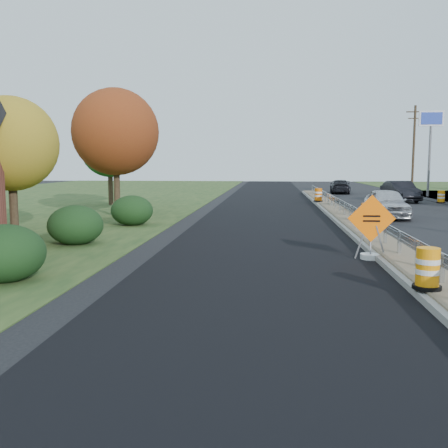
# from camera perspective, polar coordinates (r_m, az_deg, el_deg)

# --- Properties ---
(ground) EXTENTS (140.00, 140.00, 0.00)m
(ground) POSITION_cam_1_polar(r_m,az_deg,el_deg) (18.90, 17.90, -2.78)
(ground) COLOR black
(ground) RESTS_ON ground
(milled_overlay) EXTENTS (7.20, 120.00, 0.01)m
(milled_overlay) POSITION_cam_1_polar(r_m,az_deg,el_deg) (28.35, 4.77, 0.68)
(milled_overlay) COLOR black
(milled_overlay) RESTS_ON ground
(median) EXTENTS (1.60, 55.00, 0.23)m
(median) POSITION_cam_1_polar(r_m,az_deg,el_deg) (26.67, 14.21, 0.33)
(median) COLOR gray
(median) RESTS_ON ground
(guardrail) EXTENTS (0.10, 46.15, 0.72)m
(guardrail) POSITION_cam_1_polar(r_m,az_deg,el_deg) (27.59, 13.94, 1.83)
(guardrail) COLOR silver
(guardrail) RESTS_ON median
(pylon_sign_north) EXTENTS (2.20, 0.30, 7.90)m
(pylon_sign_north) POSITION_cam_1_polar(r_m,az_deg,el_deg) (50.47, 22.57, 10.26)
(pylon_sign_north) COLOR slate
(pylon_sign_north) RESTS_ON ground
(utility_pole_north) EXTENTS (1.90, 0.26, 9.40)m
(utility_pole_north) POSITION_cam_1_polar(r_m,az_deg,el_deg) (59.31, 20.86, 8.26)
(utility_pole_north) COLOR #473523
(utility_pole_north) RESTS_ON ground
(hedge_south) EXTENTS (2.09, 2.09, 1.52)m
(hedge_south) POSITION_cam_1_polar(r_m,az_deg,el_deg) (14.18, -23.79, -3.05)
(hedge_south) COLOR black
(hedge_south) RESTS_ON ground
(hedge_mid) EXTENTS (2.09, 2.09, 1.52)m
(hedge_mid) POSITION_cam_1_polar(r_m,az_deg,el_deg) (19.76, -16.61, -0.09)
(hedge_mid) COLOR black
(hedge_mid) RESTS_ON ground
(hedge_north) EXTENTS (2.09, 2.09, 1.52)m
(hedge_north) POSITION_cam_1_polar(r_m,az_deg,el_deg) (25.25, -10.48, 1.54)
(hedge_north) COLOR black
(hedge_north) RESTS_ON ground
(tree_near_yellow) EXTENTS (3.96, 3.96, 5.88)m
(tree_near_yellow) POSITION_cam_1_polar(r_m,az_deg,el_deg) (22.95, -23.21, 8.40)
(tree_near_yellow) COLOR #473523
(tree_near_yellow) RESTS_ON ground
(tree_near_red) EXTENTS (4.95, 4.95, 7.35)m
(tree_near_red) POSITION_cam_1_polar(r_m,az_deg,el_deg) (29.61, -12.30, 10.23)
(tree_near_red) COLOR #473523
(tree_near_red) RESTS_ON ground
(tree_near_back) EXTENTS (4.29, 4.29, 6.37)m
(tree_near_back) POSITION_cam_1_polar(r_m,az_deg,el_deg) (38.10, -12.95, 8.45)
(tree_near_back) COLOR #473523
(tree_near_back) RESTS_ON ground
(caution_sign) EXTENTS (1.51, 0.63, 2.09)m
(caution_sign) POSITION_cam_1_polar(r_m,az_deg,el_deg) (16.71, 16.41, -2.12)
(caution_sign) COLOR white
(caution_sign) RESTS_ON ground
(barrel_median_near) EXTENTS (0.65, 0.65, 0.95)m
(barrel_median_near) POSITION_cam_1_polar(r_m,az_deg,el_deg) (12.27, 22.24, -4.81)
(barrel_median_near) COLOR black
(barrel_median_near) RESTS_ON median
(barrel_median_mid) EXTENTS (0.63, 0.63, 0.92)m
(barrel_median_mid) POSITION_cam_1_polar(r_m,az_deg,el_deg) (25.35, 15.96, 1.22)
(barrel_median_mid) COLOR black
(barrel_median_mid) RESTS_ON median
(barrel_median_far) EXTENTS (0.69, 0.69, 1.01)m
(barrel_median_far) POSITION_cam_1_polar(r_m,az_deg,el_deg) (38.26, 10.73, 3.25)
(barrel_median_far) COLOR black
(barrel_median_far) RESTS_ON median
(barrel_shoulder_mid) EXTENTS (0.67, 0.67, 0.99)m
(barrel_shoulder_mid) POSITION_cam_1_polar(r_m,az_deg,el_deg) (42.70, 23.56, 2.85)
(barrel_shoulder_mid) COLOR black
(barrel_shoulder_mid) RESTS_ON ground
(barrel_shoulder_far) EXTENTS (0.58, 0.58, 0.85)m
(barrel_shoulder_far) POSITION_cam_1_polar(r_m,az_deg,el_deg) (51.08, 19.55, 3.52)
(barrel_shoulder_far) COLOR black
(barrel_shoulder_far) RESTS_ON ground
(car_silver) EXTENTS (1.99, 4.89, 1.66)m
(car_silver) POSITION_cam_1_polar(r_m,az_deg,el_deg) (29.96, 18.07, 2.28)
(car_silver) COLOR silver
(car_silver) RESTS_ON ground
(car_dark_mid) EXTENTS (2.29, 5.23, 1.67)m
(car_dark_mid) POSITION_cam_1_polar(r_m,az_deg,el_deg) (43.12, 19.50, 3.54)
(car_dark_mid) COLOR black
(car_dark_mid) RESTS_ON ground
(car_dark_far) EXTENTS (2.43, 5.03, 1.41)m
(car_dark_far) POSITION_cam_1_polar(r_m,az_deg,el_deg) (53.26, 13.11, 4.18)
(car_dark_far) COLOR black
(car_dark_far) RESTS_ON ground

